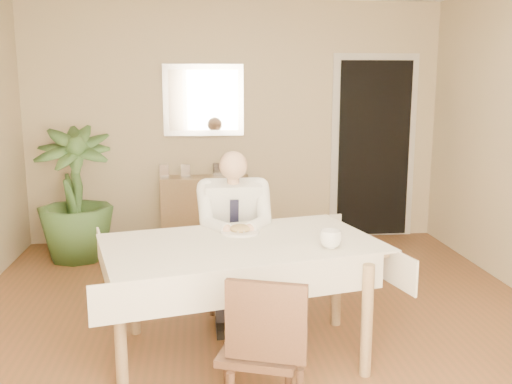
{
  "coord_description": "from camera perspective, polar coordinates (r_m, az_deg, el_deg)",
  "views": [
    {
      "loc": [
        -0.43,
        -3.73,
        1.75
      ],
      "look_at": [
        0.0,
        0.35,
        0.95
      ],
      "focal_mm": 40.0,
      "sensor_mm": 36.0,
      "label": 1
    }
  ],
  "objects": [
    {
      "name": "knife",
      "position": [
        3.76,
        -0.93,
        -3.96
      ],
      "size": [
        0.01,
        0.13,
        0.01
      ],
      "primitive_type": "cylinder",
      "rotation": [
        1.57,
        0.0,
        0.0
      ],
      "color": "silver",
      "rests_on": "dining_table"
    },
    {
      "name": "mirror",
      "position": [
        6.21,
        -5.28,
        9.13
      ],
      "size": [
        0.86,
        0.04,
        0.76
      ],
      "color": "silver",
      "rests_on": "room"
    },
    {
      "name": "coffee_mug",
      "position": [
        3.5,
        7.48,
        -4.69
      ],
      "size": [
        0.17,
        0.17,
        0.11
      ],
      "primitive_type": "imported",
      "rotation": [
        0.0,
        0.0,
        0.31
      ],
      "color": "white",
      "rests_on": "dining_table"
    },
    {
      "name": "food",
      "position": [
        3.81,
        -1.61,
        -3.67
      ],
      "size": [
        0.14,
        0.14,
        0.06
      ],
      "primitive_type": "ellipsoid",
      "color": "olive",
      "rests_on": "dining_table"
    },
    {
      "name": "chair_near",
      "position": [
        2.92,
        0.74,
        -15.11
      ],
      "size": [
        0.5,
        0.51,
        0.83
      ],
      "rotation": [
        0.0,
        0.0,
        -0.33
      ],
      "color": "#3B2317",
      "rests_on": "ground"
    },
    {
      "name": "plate",
      "position": [
        3.82,
        -1.61,
        -3.99
      ],
      "size": [
        0.26,
        0.26,
        0.02
      ],
      "primitive_type": "cylinder",
      "color": "white",
      "rests_on": "dining_table"
    },
    {
      "name": "window",
      "position": [
        1.37,
        12.48,
        -1.88
      ],
      "size": [
        1.34,
        0.04,
        1.44
      ],
      "color": "beige",
      "rests_on": "room"
    },
    {
      "name": "photo_frame_left",
      "position": [
        6.16,
        -9.19,
        2.1
      ],
      "size": [
        0.1,
        0.02,
        0.14
      ],
      "primitive_type": "cube",
      "color": "silver",
      "rests_on": "sideboard"
    },
    {
      "name": "doorway",
      "position": [
        6.55,
        11.67,
        4.21
      ],
      "size": [
        0.96,
        0.07,
        2.1
      ],
      "color": "beige",
      "rests_on": "ground"
    },
    {
      "name": "photo_frame_center",
      "position": [
        6.13,
        -7.05,
        2.12
      ],
      "size": [
        0.1,
        0.02,
        0.14
      ],
      "primitive_type": "cube",
      "color": "silver",
      "rests_on": "sideboard"
    },
    {
      "name": "potted_palm",
      "position": [
        5.87,
        -17.69,
        -0.21
      ],
      "size": [
        0.81,
        0.81,
        1.32
      ],
      "primitive_type": "imported",
      "rotation": [
        0.0,
        0.0,
        0.1
      ],
      "color": "#395D2B",
      "rests_on": "ground"
    },
    {
      "name": "room",
      "position": [
        3.78,
        0.56,
        4.2
      ],
      "size": [
        5.0,
        5.02,
        2.6
      ],
      "color": "brown",
      "rests_on": "ground"
    },
    {
      "name": "sideboard",
      "position": [
        6.21,
        -5.07,
        -1.86
      ],
      "size": [
        0.95,
        0.39,
        0.74
      ],
      "primitive_type": "cube",
      "rotation": [
        0.0,
        0.0,
        -0.08
      ],
      "color": "#8E7651",
      "rests_on": "ground"
    },
    {
      "name": "photo_frame_right",
      "position": [
        6.19,
        -3.86,
        2.26
      ],
      "size": [
        0.1,
        0.02,
        0.14
      ],
      "primitive_type": "cube",
      "color": "silver",
      "rests_on": "sideboard"
    },
    {
      "name": "dining_table",
      "position": [
        3.63,
        -1.51,
        -6.29
      ],
      "size": [
        1.95,
        1.41,
        0.75
      ],
      "rotation": [
        0.0,
        0.0,
        0.24
      ],
      "color": "#8E7651",
      "rests_on": "ground"
    },
    {
      "name": "seated_man",
      "position": [
        4.2,
        -2.15,
        -3.59
      ],
      "size": [
        0.48,
        0.72,
        1.24
      ],
      "color": "white",
      "rests_on": "ground"
    },
    {
      "name": "chair_far",
      "position": [
        4.53,
        -2.37,
        -5.35
      ],
      "size": [
        0.41,
        0.41,
        0.85
      ],
      "rotation": [
        0.0,
        0.0,
        0.03
      ],
      "color": "#3B2317",
      "rests_on": "ground"
    },
    {
      "name": "fork",
      "position": [
        3.75,
        -2.15,
        -3.99
      ],
      "size": [
        0.01,
        0.13,
        0.01
      ],
      "primitive_type": "cylinder",
      "rotation": [
        1.57,
        0.0,
        0.0
      ],
      "color": "silver",
      "rests_on": "dining_table"
    }
  ]
}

